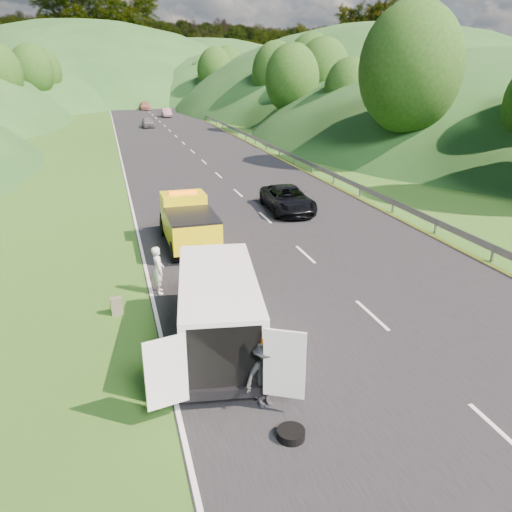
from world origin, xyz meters
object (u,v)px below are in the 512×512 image
object	(u,v)px
tow_truck	(188,222)
spare_tire	(291,438)
child	(231,314)
worker	(265,405)
suitcase	(117,306)
passing_suv	(287,211)
white_van	(218,307)
woman	(160,293)

from	to	relation	value
tow_truck	spare_tire	bearing A→B (deg)	-89.80
child	worker	distance (m)	4.97
suitcase	passing_suv	bearing A→B (deg)	46.97
tow_truck	spare_tire	xyz separation A→B (m)	(0.14, -13.41, -1.16)
worker	suitcase	world-z (taller)	worker
child	passing_suv	size ratio (longest dim) A/B	0.19
tow_truck	white_van	bearing A→B (deg)	-93.88
tow_truck	suitcase	distance (m)	7.08
woman	spare_tire	size ratio (longest dim) A/B	2.80
tow_truck	child	size ratio (longest dim) A/B	5.79
tow_truck	woman	size ratio (longest dim) A/B	3.12
tow_truck	worker	world-z (taller)	tow_truck
passing_suv	tow_truck	bearing A→B (deg)	-142.29
tow_truck	worker	distance (m)	12.20
white_van	worker	size ratio (longest dim) A/B	3.92
spare_tire	passing_suv	bearing A→B (deg)	70.59
tow_truck	passing_suv	world-z (taller)	tow_truck
white_van	suitcase	world-z (taller)	white_van
child	worker	world-z (taller)	worker
tow_truck	white_van	distance (m)	9.17
woman	child	world-z (taller)	woman
woman	worker	size ratio (longest dim) A/B	1.00
woman	suitcase	bearing A→B (deg)	129.30
woman	spare_tire	xyz separation A→B (m)	(1.99, -8.56, 0.00)
child	worker	bearing A→B (deg)	-82.96
spare_tire	passing_suv	xyz separation A→B (m)	(6.24, 17.71, 0.00)
spare_tire	tow_truck	bearing A→B (deg)	90.60
white_van	child	distance (m)	2.52
white_van	tow_truck	bearing A→B (deg)	95.61
worker	passing_suv	bearing A→B (deg)	51.88
tow_truck	worker	size ratio (longest dim) A/B	3.14
passing_suv	child	bearing A→B (deg)	-114.28
spare_tire	passing_suv	world-z (taller)	passing_suv
tow_truck	suitcase	world-z (taller)	tow_truck
tow_truck	white_van	xyz separation A→B (m)	(-0.56, -9.16, 0.16)
passing_suv	suitcase	bearing A→B (deg)	-129.35
spare_tire	worker	bearing A→B (deg)	99.49
woman	suitcase	xyz separation A→B (m)	(-1.54, -1.31, 0.30)
white_van	suitcase	distance (m)	4.25
white_van	passing_suv	distance (m)	15.20
child	woman	bearing A→B (deg)	143.27
suitcase	spare_tire	size ratio (longest dim) A/B	0.96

